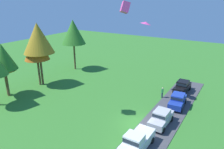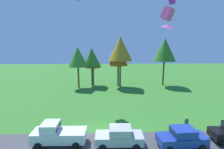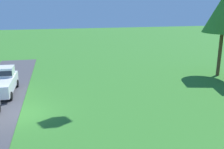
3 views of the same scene
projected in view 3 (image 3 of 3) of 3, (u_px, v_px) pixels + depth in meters
ground_plane at (23, 113)px, 18.47m from camera, size 120.00×120.00×0.00m
car_pickup_far_end at (2, 81)px, 22.05m from camera, size 5.02×2.09×2.14m
tree_far_left at (224, 12)px, 26.14m from camera, size 4.09×4.09×8.64m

